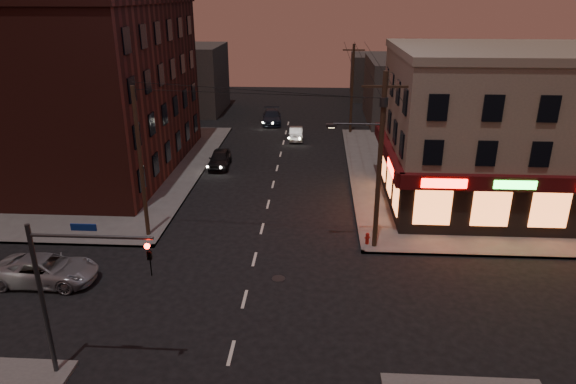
# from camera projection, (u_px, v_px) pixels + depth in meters

# --- Properties ---
(ground) EXTENTS (120.00, 120.00, 0.00)m
(ground) POSITION_uv_depth(u_px,v_px,m) (245.00, 299.00, 24.88)
(ground) COLOR black
(ground) RESTS_ON ground
(sidewalk_ne) EXTENTS (24.00, 28.00, 0.15)m
(sidewalk_ne) POSITION_uv_depth(u_px,v_px,m) (497.00, 175.00, 41.53)
(sidewalk_ne) COLOR #514F4C
(sidewalk_ne) RESTS_ON ground
(sidewalk_nw) EXTENTS (24.00, 28.00, 0.15)m
(sidewalk_nw) POSITION_uv_depth(u_px,v_px,m) (65.00, 167.00, 43.53)
(sidewalk_nw) COLOR #514F4C
(sidewalk_nw) RESTS_ON ground
(pizza_building) EXTENTS (15.85, 12.85, 10.50)m
(pizza_building) POSITION_uv_depth(u_px,v_px,m) (504.00, 128.00, 34.55)
(pizza_building) COLOR gray
(pizza_building) RESTS_ON sidewalk_ne
(brick_apartment) EXTENTS (12.00, 20.00, 13.00)m
(brick_apartment) POSITION_uv_depth(u_px,v_px,m) (95.00, 90.00, 40.95)
(brick_apartment) COLOR #471C16
(brick_apartment) RESTS_ON sidewalk_nw
(bg_building_ne_a) EXTENTS (10.00, 12.00, 7.00)m
(bg_building_ne_a) POSITION_uv_depth(u_px,v_px,m) (412.00, 91.00, 58.19)
(bg_building_ne_a) COLOR #3F3D3A
(bg_building_ne_a) RESTS_ON ground
(bg_building_nw) EXTENTS (9.00, 10.00, 8.00)m
(bg_building_nw) POSITION_uv_depth(u_px,v_px,m) (186.00, 79.00, 63.23)
(bg_building_nw) COLOR #3F3D3A
(bg_building_nw) RESTS_ON ground
(bg_building_ne_b) EXTENTS (8.00, 8.00, 6.00)m
(bg_building_ne_b) POSITION_uv_depth(u_px,v_px,m) (381.00, 76.00, 71.51)
(bg_building_ne_b) COLOR #3F3D3A
(bg_building_ne_b) RESTS_ON ground
(utility_pole_main) EXTENTS (4.20, 0.44, 10.00)m
(utility_pole_main) POSITION_uv_depth(u_px,v_px,m) (378.00, 153.00, 27.82)
(utility_pole_main) COLOR #382619
(utility_pole_main) RESTS_ON sidewalk_ne
(utility_pole_far) EXTENTS (0.26, 0.26, 9.00)m
(utility_pole_far) POSITION_uv_depth(u_px,v_px,m) (352.00, 89.00, 52.59)
(utility_pole_far) COLOR #382619
(utility_pole_far) RESTS_ON sidewalk_ne
(utility_pole_west) EXTENTS (0.24, 0.24, 9.00)m
(utility_pole_west) POSITION_uv_depth(u_px,v_px,m) (141.00, 164.00, 29.62)
(utility_pole_west) COLOR #382619
(utility_pole_west) RESTS_ON sidewalk_nw
(traffic_signal) EXTENTS (4.49, 0.32, 6.47)m
(traffic_signal) POSITION_uv_depth(u_px,v_px,m) (66.00, 282.00, 18.47)
(traffic_signal) COLOR #333538
(traffic_signal) RESTS_ON ground
(suv_cross) EXTENTS (5.20, 2.45, 1.44)m
(suv_cross) POSITION_uv_depth(u_px,v_px,m) (46.00, 270.00, 26.09)
(suv_cross) COLOR gray
(suv_cross) RESTS_ON ground
(sedan_near) EXTENTS (1.92, 4.29, 1.43)m
(sedan_near) POSITION_uv_depth(u_px,v_px,m) (220.00, 159.00, 43.58)
(sedan_near) COLOR black
(sedan_near) RESTS_ON ground
(sedan_mid) EXTENTS (1.49, 3.84, 1.25)m
(sedan_mid) POSITION_uv_depth(u_px,v_px,m) (296.00, 134.00, 51.71)
(sedan_mid) COLOR slate
(sedan_mid) RESTS_ON ground
(sedan_far) EXTENTS (2.51, 5.27, 1.48)m
(sedan_far) POSITION_uv_depth(u_px,v_px,m) (272.00, 117.00, 58.14)
(sedan_far) COLOR #182130
(sedan_far) RESTS_ON ground
(fire_hydrant) EXTENTS (0.32, 0.32, 0.71)m
(fire_hydrant) POSITION_uv_depth(u_px,v_px,m) (367.00, 238.00, 29.91)
(fire_hydrant) COLOR maroon
(fire_hydrant) RESTS_ON sidewalk_ne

